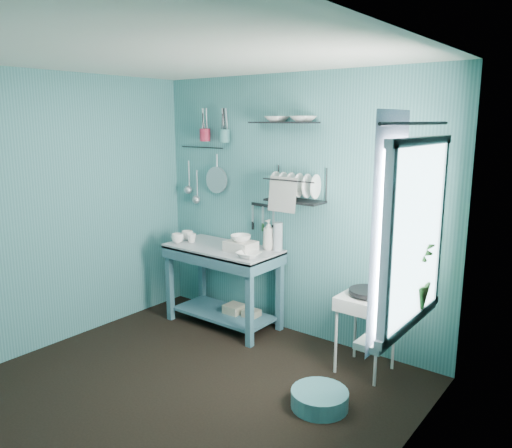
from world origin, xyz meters
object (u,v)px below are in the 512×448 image
Objects in this scene: work_counter at (223,286)px; soap_bottle at (268,235)px; storage_tin_small at (251,320)px; storage_tin_large at (234,315)px; frying_pan at (367,292)px; dish_rack at (295,185)px; utensil_cup_magenta at (205,135)px; mug_left at (178,238)px; water_bottle at (278,237)px; floor_basin at (320,399)px; mug_right at (187,235)px; wash_tub at (241,246)px; hotplate_stand at (365,334)px; potted_plant at (410,275)px; mug_mid at (191,238)px; colander at (217,180)px; utensil_cup_teal at (224,136)px.

soap_bottle reaches higher than work_counter.
work_counter is 5.82× the size of storage_tin_small.
frying_pan is at bearing -2.47° from storage_tin_large.
utensil_cup_magenta reaches higher than dish_rack.
mug_left is 1.07m from water_bottle.
floor_basin is at bearing -41.93° from water_bottle.
dish_rack reaches higher than mug_right.
wash_tub is 1.28m from utensil_cup_magenta.
utensil_cup_magenta is (0.04, 0.40, 1.04)m from mug_left.
storage_tin_small is at bearing -179.19° from hotplate_stand.
storage_tin_large reaches higher than storage_tin_small.
mug_right is 0.25× the size of potted_plant.
water_bottle reaches higher than hotplate_stand.
floor_basin is (1.15, -0.92, -0.91)m from soap_bottle.
potted_plant is (2.50, -0.50, 0.21)m from mug_mid.
soap_bottle is 0.89m from storage_tin_small.
wash_tub is 1.34m from frying_pan.
mug_mid is 0.63m from wash_tub.
mug_right is at bearing -169.43° from work_counter.
potted_plant is (0.54, -0.54, 0.75)m from hotplate_stand.
colander is at bearing 13.30° from utensil_cup_magenta.
hotplate_stand is 3.01× the size of storage_tin_large.
hotplate_stand is 2.20× the size of frying_pan.
storage_tin_large is at bearing 152.31° from floor_basin.
mug_right is 2.15m from hotplate_stand.
frying_pan is 1.59m from storage_tin_large.
mug_left is at bearing -158.20° from soap_bottle.
mug_mid is 0.20× the size of potted_plant.
wash_tub is 0.86m from colander.
dish_rack is at bearing -4.40° from colander.
hotplate_stand is 2.37m from utensil_cup_teal.
water_bottle reaches higher than mug_right.
mug_right reaches higher than mug_mid.
storage_tin_small is (0.80, 0.08, -0.77)m from mug_right.
work_counter is 2.12× the size of dish_rack.
mug_mid is 0.81× the size of mug_right.
wash_tub is 0.94× the size of soap_bottle.
wash_tub is at bearing -25.02° from storage_tin_large.
mug_right is 0.44× the size of water_bottle.
wash_tub is at bearing -179.73° from frying_pan.
wash_tub is 0.78m from storage_tin_small.
hotplate_stand is at bearing -4.20° from storage_tin_small.
soap_bottle is (0.42, 0.20, 0.56)m from work_counter.
storage_tin_small is at bearing -147.53° from water_bottle.
frying_pan reaches higher than floor_basin.
potted_plant is at bearing -17.30° from utensil_cup_magenta.
mug_left is at bearing 164.72° from floor_basin.
colander is at bearing 176.65° from water_bottle.
storage_tin_small is at bearing 25.50° from work_counter.
dish_rack is at bearing 166.61° from frying_pan.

